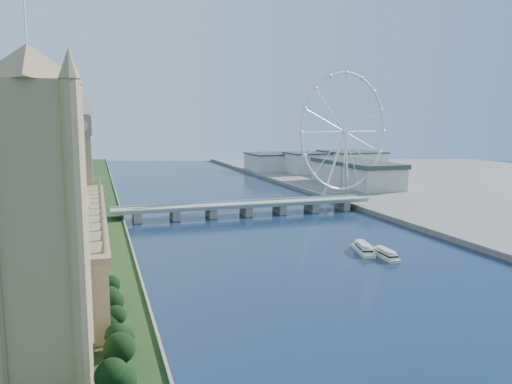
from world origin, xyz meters
name	(u,v)px	position (x,y,z in m)	size (l,w,h in m)	color
tree_row	(125,368)	(-113.00, 42.00, 8.39)	(8.48, 152.48, 19.25)	black
victoria_tower	(37,205)	(-135.00, 55.00, 54.49)	(28.16, 28.16, 112.00)	tan
parliament_range	(80,238)	(-128.00, 170.00, 18.48)	(24.00, 200.00, 70.00)	tan
big_ben	(81,138)	(-128.00, 278.00, 66.57)	(20.02, 20.02, 110.00)	tan
westminster_bridge	(246,207)	(0.00, 300.00, 6.63)	(220.00, 22.00, 9.50)	gray
london_eye	(345,132)	(119.98, 355.08, 67.52)	(113.60, 39.12, 124.30)	silver
county_hall	(355,187)	(175.00, 430.00, 0.00)	(54.00, 144.00, 35.00)	beige
city_skyline	(219,167)	(39.22, 560.08, 16.96)	(505.00, 280.00, 32.00)	beige
tour_boat_near	(363,253)	(31.91, 160.51, 0.00)	(7.34, 28.78, 6.35)	beige
tour_boat_far	(386,258)	(37.98, 145.98, 0.00)	(6.63, 26.13, 5.74)	beige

